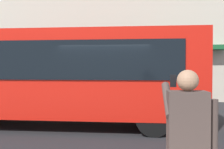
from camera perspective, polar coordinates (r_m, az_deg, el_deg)
The scene contains 3 objects.
ground_plane at distance 7.82m, azimuth -1.05°, elevation -12.37°, with size 60.00×60.00×0.00m, color #232326.
red_bus at distance 8.19m, azimuth -12.39°, elevation 0.12°, with size 9.05×2.54×3.08m.
pedestrian_photographer at distance 2.71m, azimuth 17.28°, elevation -14.07°, with size 0.53×0.52×1.70m.
Camera 1 is at (-0.86, 7.55, 1.86)m, focal length 39.00 mm.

